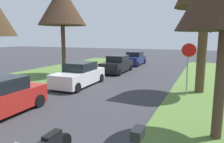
% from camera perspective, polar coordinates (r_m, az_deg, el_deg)
% --- Properties ---
extents(stop_sign_far, '(0.81, 0.75, 2.90)m').
position_cam_1_polar(stop_sign_far, '(11.96, 20.40, 3.58)').
color(stop_sign_far, '#9EA0A5').
rests_on(stop_sign_far, grass_verge_right).
extents(street_tree_left_mid_b, '(3.92, 3.92, 7.40)m').
position_cam_1_polar(street_tree_left_mid_b, '(18.07, -13.70, 17.30)').
color(street_tree_left_mid_b, '#503A2B').
rests_on(street_tree_left_mid_b, grass_verge_left).
extents(parked_sedan_white, '(2.08, 4.46, 1.57)m').
position_cam_1_polar(parked_sedan_white, '(14.16, -9.05, -0.95)').
color(parked_sedan_white, white).
rests_on(parked_sedan_white, ground).
extents(parked_sedan_black, '(2.08, 4.46, 1.57)m').
position_cam_1_polar(parked_sedan_black, '(19.47, 1.42, 1.94)').
color(parked_sedan_black, black).
rests_on(parked_sedan_black, ground).
extents(parked_sedan_navy, '(2.08, 4.46, 1.57)m').
position_cam_1_polar(parked_sedan_navy, '(25.04, 6.26, 3.53)').
color(parked_sedan_navy, navy).
rests_on(parked_sedan_navy, ground).
extents(curbside_mailbox, '(0.22, 0.44, 1.27)m').
position_cam_1_polar(curbside_mailbox, '(4.66, 7.14, -18.30)').
color(curbside_mailbox, brown).
rests_on(curbside_mailbox, grass_verge_right).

